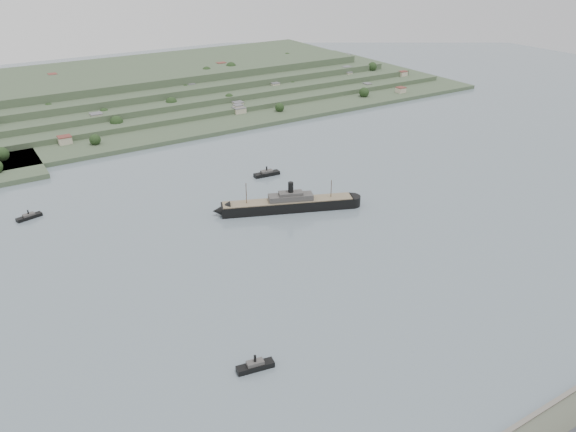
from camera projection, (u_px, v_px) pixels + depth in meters
ground at (338, 247)px, 338.29m from camera, size 1400.00×1400.00×0.00m
far_peninsula at (154, 89)px, 644.79m from camera, size 760.00×309.00×30.00m
steamship at (284, 204)px, 381.33m from camera, size 97.57×47.53×24.57m
tugboat at (255, 366)px, 241.41m from camera, size 17.08×7.26×7.45m
ferry_west at (29, 217)px, 371.59m from camera, size 17.04×8.31×6.16m
ferry_east at (267, 173)px, 438.67m from camera, size 21.01×7.50×7.72m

